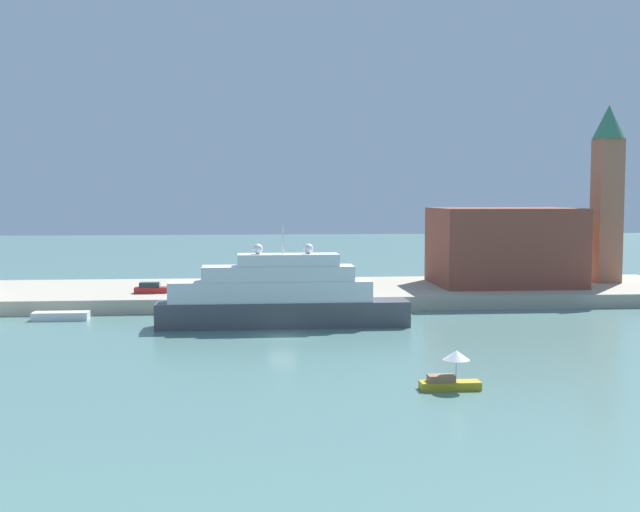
# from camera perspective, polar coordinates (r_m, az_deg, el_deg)

# --- Properties ---
(ground) EXTENTS (400.00, 400.00, 0.00)m
(ground) POSITION_cam_1_polar(r_m,az_deg,el_deg) (77.54, -2.66, -5.76)
(ground) COLOR slate
(quay_dock) EXTENTS (110.00, 23.38, 1.66)m
(quay_dock) POSITION_cam_1_polar(r_m,az_deg,el_deg) (104.79, -3.32, -2.66)
(quay_dock) COLOR #ADA38E
(quay_dock) RESTS_ON ground
(large_yacht) EXTENTS (26.05, 4.18, 10.57)m
(large_yacht) POSITION_cam_1_polar(r_m,az_deg,el_deg) (83.29, -2.91, -2.94)
(large_yacht) COLOR #4C4C51
(large_yacht) RESTS_ON ground
(small_motorboat) EXTENTS (4.24, 1.90, 2.77)m
(small_motorboat) POSITION_cam_1_polar(r_m,az_deg,el_deg) (57.52, 9.29, -8.21)
(small_motorboat) COLOR #B7991E
(small_motorboat) RESTS_ON ground
(work_barge) EXTENTS (5.95, 1.95, 0.89)m
(work_barge) POSITION_cam_1_polar(r_m,az_deg,el_deg) (92.11, -17.93, -4.07)
(work_barge) COLOR silver
(work_barge) RESTS_ON ground
(harbor_building) EXTENTS (18.30, 13.96, 10.24)m
(harbor_building) POSITION_cam_1_polar(r_m,az_deg,el_deg) (109.65, 12.92, 0.67)
(harbor_building) COLOR brown
(harbor_building) RESTS_ON quay_dock
(bell_tower) EXTENTS (4.36, 4.36, 24.12)m
(bell_tower) POSITION_cam_1_polar(r_m,az_deg,el_deg) (116.44, 19.73, 4.71)
(bell_tower) COLOR #9E664C
(bell_tower) RESTS_ON quay_dock
(parked_car) EXTENTS (4.03, 1.63, 1.30)m
(parked_car) POSITION_cam_1_polar(r_m,az_deg,el_deg) (100.24, -11.92, -2.27)
(parked_car) COLOR #B21E1E
(parked_car) RESTS_ON quay_dock
(person_figure) EXTENTS (0.36, 0.36, 1.84)m
(person_figure) POSITION_cam_1_polar(r_m,az_deg,el_deg) (95.98, -9.13, -2.34)
(person_figure) COLOR maroon
(person_figure) RESTS_ON quay_dock
(mooring_bollard) EXTENTS (0.46, 0.46, 0.68)m
(mooring_bollard) POSITION_cam_1_polar(r_m,az_deg,el_deg) (94.40, -2.44, -2.71)
(mooring_bollard) COLOR black
(mooring_bollard) RESTS_ON quay_dock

